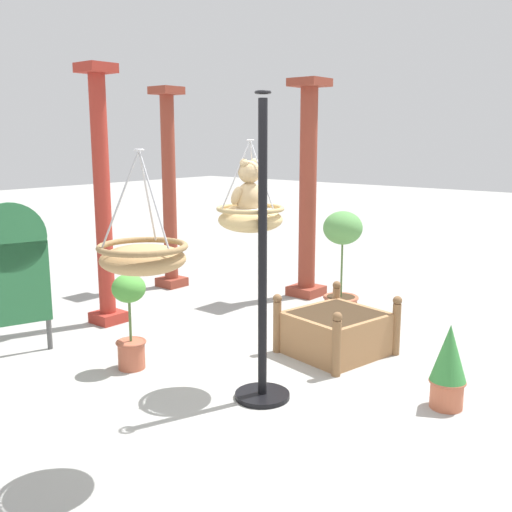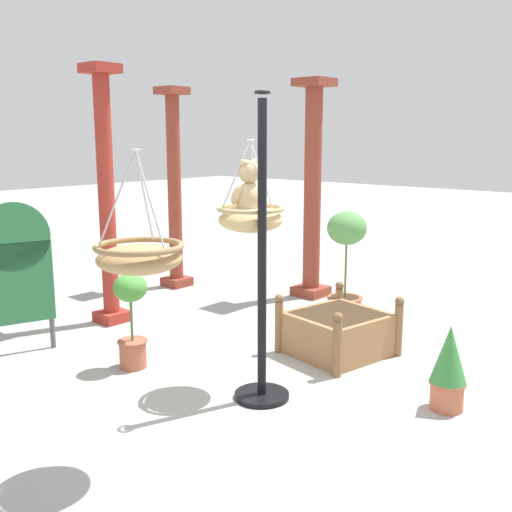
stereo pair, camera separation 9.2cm
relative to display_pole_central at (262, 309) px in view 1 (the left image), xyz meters
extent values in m
plane|color=#9E9E99|center=(0.11, 0.12, -0.74)|extent=(40.00, 40.00, 0.00)
cylinder|color=black|center=(0.00, 0.00, 0.43)|extent=(0.07, 0.07, 2.33)
cylinder|color=black|center=(0.00, 0.00, -0.72)|extent=(0.44, 0.44, 0.04)
torus|color=black|center=(0.00, 0.00, 1.64)|extent=(0.12, 0.12, 0.02)
ellipsoid|color=tan|center=(0.15, 0.25, 0.67)|extent=(0.52, 0.52, 0.20)
torus|color=tan|center=(0.15, 0.25, 0.76)|extent=(0.55, 0.55, 0.04)
ellipsoid|color=silver|center=(0.15, 0.25, 0.69)|extent=(0.46, 0.46, 0.16)
cylinder|color=#B7B7BC|center=(0.25, 0.31, 1.03)|extent=(0.22, 0.14, 0.54)
cylinder|color=#B7B7BC|center=(0.05, 0.31, 1.03)|extent=(0.22, 0.14, 0.54)
cylinder|color=#B7B7BC|center=(0.15, 0.13, 1.03)|extent=(0.01, 0.25, 0.54)
torus|color=#B7B7BC|center=(0.15, 0.25, 1.30)|extent=(0.06, 0.06, 0.01)
ellipsoid|color=tan|center=(0.15, 0.26, 0.83)|extent=(0.23, 0.20, 0.28)
sphere|color=tan|center=(0.15, 0.26, 1.05)|extent=(0.20, 0.20, 0.18)
ellipsoid|color=#D9B683|center=(0.15, 0.33, 1.03)|extent=(0.09, 0.07, 0.06)
sphere|color=black|center=(0.15, 0.35, 1.04)|extent=(0.03, 0.03, 0.03)
sphere|color=tan|center=(0.09, 0.26, 1.12)|extent=(0.07, 0.07, 0.07)
sphere|color=tan|center=(0.21, 0.26, 1.12)|extent=(0.07, 0.07, 0.07)
ellipsoid|color=tan|center=(0.03, 0.29, 0.87)|extent=(0.07, 0.13, 0.18)
ellipsoid|color=tan|center=(0.27, 0.29, 0.87)|extent=(0.07, 0.13, 0.18)
ellipsoid|color=tan|center=(0.09, 0.36, 0.73)|extent=(0.08, 0.16, 0.08)
ellipsoid|color=tan|center=(0.21, 0.36, 0.73)|extent=(0.08, 0.16, 0.08)
ellipsoid|color=#A37F51|center=(-1.23, -0.08, 0.60)|extent=(0.52, 0.52, 0.17)
torus|color=olive|center=(-1.23, -0.08, 0.68)|extent=(0.54, 0.54, 0.04)
cylinder|color=#B7B7BC|center=(-1.13, -0.02, 0.96)|extent=(0.22, 0.13, 0.57)
cylinder|color=#B7B7BC|center=(-1.33, -0.02, 0.96)|extent=(0.22, 0.13, 0.57)
cylinder|color=#B7B7BC|center=(-1.23, -0.20, 0.96)|extent=(0.01, 0.25, 0.57)
torus|color=#B7B7BC|center=(-1.23, -0.08, 1.25)|extent=(0.06, 0.06, 0.01)
cylinder|color=brown|center=(2.03, 3.32, 0.57)|extent=(0.19, 0.19, 2.61)
cube|color=brown|center=(2.03, 3.32, -0.68)|extent=(0.34, 0.34, 0.12)
cube|color=brown|center=(2.03, 3.32, 1.93)|extent=(0.35, 0.35, 0.10)
cylinder|color=#9E2D23|center=(0.43, 2.61, 0.62)|extent=(0.18, 0.18, 2.71)
cube|color=#9E2D23|center=(0.43, 2.61, -0.68)|extent=(0.32, 0.32, 0.12)
cube|color=#9E2D23|center=(0.43, 2.61, 2.03)|extent=(0.34, 0.34, 0.10)
cylinder|color=brown|center=(2.85, 1.58, 0.60)|extent=(0.22, 0.22, 2.67)
cube|color=brown|center=(2.85, 1.58, -0.68)|extent=(0.40, 0.40, 0.12)
cube|color=brown|center=(2.85, 1.58, 1.99)|extent=(0.42, 0.42, 0.10)
cube|color=#9E7047|center=(1.24, 0.10, -0.53)|extent=(0.96, 0.92, 0.40)
cube|color=#382819|center=(1.24, 0.10, -0.36)|extent=(0.84, 0.81, 0.06)
cylinder|color=brown|center=(0.90, 0.56, -0.48)|extent=(0.08, 0.08, 0.50)
cylinder|color=brown|center=(1.72, 0.40, -0.48)|extent=(0.08, 0.08, 0.50)
cylinder|color=brown|center=(0.76, -0.21, -0.48)|extent=(0.08, 0.08, 0.50)
cylinder|color=brown|center=(1.58, -0.36, -0.48)|extent=(0.08, 0.08, 0.50)
sphere|color=brown|center=(0.90, 0.56, -0.20)|extent=(0.09, 0.09, 0.09)
sphere|color=brown|center=(1.72, 0.40, -0.20)|extent=(0.09, 0.09, 0.09)
sphere|color=brown|center=(0.76, -0.21, -0.20)|extent=(0.09, 0.09, 0.09)
sphere|color=brown|center=(1.58, -0.36, -0.20)|extent=(0.09, 0.09, 0.09)
cylinder|color=#AD563D|center=(-0.27, 1.30, -0.61)|extent=(0.24, 0.24, 0.26)
torus|color=#9C4E37|center=(-0.27, 1.30, -0.49)|extent=(0.27, 0.27, 0.03)
cylinder|color=#382819|center=(-0.27, 1.30, -0.49)|extent=(0.21, 0.21, 0.03)
cylinder|color=#4C6B38|center=(-0.27, 1.30, -0.29)|extent=(0.02, 0.02, 0.37)
ellipsoid|color=#478E38|center=(-0.27, 1.30, 0.01)|extent=(0.30, 0.30, 0.25)
cylinder|color=#BC6042|center=(2.54, 0.86, -0.65)|extent=(0.39, 0.39, 0.17)
torus|color=#A9573B|center=(2.54, 0.86, -0.58)|extent=(0.43, 0.43, 0.03)
cylinder|color=#382819|center=(2.54, 0.86, -0.58)|extent=(0.35, 0.35, 0.03)
cylinder|color=#4C6B38|center=(2.54, 0.86, -0.24)|extent=(0.02, 0.02, 0.65)
ellipsoid|color=#56934C|center=(2.54, 0.86, 0.27)|extent=(0.47, 0.47, 0.40)
cylinder|color=#BC6042|center=(0.78, -1.20, -0.62)|extent=(0.25, 0.25, 0.22)
torus|color=#A9573B|center=(0.78, -1.20, -0.52)|extent=(0.28, 0.28, 0.03)
cylinder|color=#382819|center=(0.78, -1.20, -0.53)|extent=(0.22, 0.22, 0.03)
cone|color=#38843D|center=(0.78, -1.20, -0.29)|extent=(0.28, 0.28, 0.44)
cube|color=#286B3D|center=(-0.74, 2.42, -0.04)|extent=(0.64, 0.24, 0.79)
cylinder|color=#286B3D|center=(-0.74, 2.42, 0.40)|extent=(0.64, 0.24, 0.66)
cylinder|color=#4C4C4C|center=(-0.47, 2.33, -0.59)|extent=(0.05, 0.05, 0.30)
camera|label=1|loc=(-3.48, -2.85, 1.32)|focal=42.04mm
camera|label=2|loc=(-3.42, -2.92, 1.32)|focal=42.04mm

